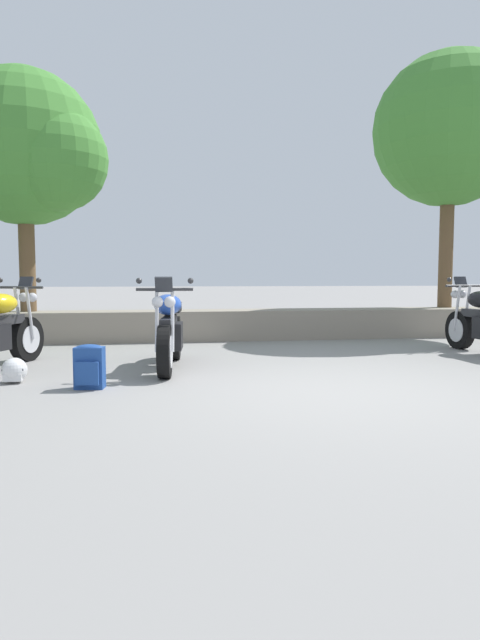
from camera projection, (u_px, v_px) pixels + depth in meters
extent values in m
plane|color=gray|center=(329.00, 391.00, 5.67)|extent=(120.00, 120.00, 0.00)
cube|color=gray|center=(250.00, 324.00, 10.37)|extent=(36.00, 0.80, 0.55)
cylinder|color=black|center=(27.00, 339.00, 7.64)|extent=(0.37, 0.63, 0.62)
cylinder|color=silver|center=(27.00, 339.00, 7.64)|extent=(0.30, 0.42, 0.38)
ellipsoid|color=yellow|center=(1.00, 304.00, 7.10)|extent=(0.51, 0.61, 0.26)
cylinder|color=#2D2D30|center=(21.00, 287.00, 7.51)|extent=(0.62, 0.29, 0.04)
sphere|color=silver|center=(24.00, 297.00, 7.67)|extent=(0.13, 0.13, 0.13)
sphere|color=silver|center=(32.00, 297.00, 7.63)|extent=(0.13, 0.13, 0.13)
cube|color=#26282D|center=(26.00, 283.00, 7.60)|extent=(0.22, 0.16, 0.18)
cylinder|color=silver|center=(18.00, 313.00, 7.59)|extent=(0.10, 0.17, 0.73)
cylinder|color=silver|center=(30.00, 314.00, 7.55)|extent=(0.10, 0.17, 0.73)
sphere|color=#2D2D30|center=(0.00, 280.00, 7.53)|extent=(0.07, 0.07, 0.07)
sphere|color=#2D2D30|center=(39.00, 280.00, 7.39)|extent=(0.07, 0.07, 0.07)
cylinder|color=black|center=(165.00, 352.00, 6.35)|extent=(0.20, 0.63, 0.62)
cylinder|color=black|center=(173.00, 338.00, 7.78)|extent=(0.24, 0.63, 0.62)
cylinder|color=silver|center=(165.00, 352.00, 6.35)|extent=(0.20, 0.40, 0.38)
cube|color=black|center=(170.00, 336.00, 7.10)|extent=(0.37, 0.51, 0.34)
cube|color=#2D2D30|center=(169.00, 321.00, 6.99)|extent=(0.25, 1.11, 0.12)
ellipsoid|color=#2347A8|center=(168.00, 305.00, 6.82)|extent=(0.39, 0.55, 0.26)
cube|color=black|center=(171.00, 307.00, 7.30)|extent=(0.32, 0.58, 0.12)
ellipsoid|color=#2347A8|center=(172.00, 303.00, 7.60)|extent=(0.25, 0.30, 0.16)
cylinder|color=#2D2D30|center=(165.00, 289.00, 6.37)|extent=(0.66, 0.10, 0.04)
sphere|color=silver|center=(170.00, 302.00, 6.24)|extent=(0.13, 0.13, 0.13)
sphere|color=silver|center=(158.00, 302.00, 6.24)|extent=(0.13, 0.13, 0.13)
cube|color=#26282D|center=(164.00, 284.00, 6.26)|extent=(0.21, 0.11, 0.18)
cylinder|color=silver|center=(160.00, 336.00, 7.53)|extent=(0.15, 0.39, 0.11)
cylinder|color=silver|center=(172.00, 320.00, 6.36)|extent=(0.06, 0.17, 0.73)
cylinder|color=silver|center=(157.00, 321.00, 6.35)|extent=(0.06, 0.17, 0.73)
sphere|color=#2D2D30|center=(191.00, 281.00, 6.42)|extent=(0.07, 0.07, 0.07)
sphere|color=#2D2D30|center=(139.00, 281.00, 6.38)|extent=(0.07, 0.07, 0.07)
cylinder|color=black|center=(460.00, 330.00, 8.93)|extent=(0.18, 0.63, 0.62)
cylinder|color=silver|center=(460.00, 330.00, 8.93)|extent=(0.18, 0.39, 0.38)
cylinder|color=#2D2D30|center=(464.00, 286.00, 8.79)|extent=(0.66, 0.08, 0.04)
sphere|color=silver|center=(455.00, 294.00, 8.92)|extent=(0.13, 0.13, 0.13)
sphere|color=silver|center=(463.00, 294.00, 8.95)|extent=(0.13, 0.13, 0.13)
cube|color=#26282D|center=(461.00, 282.00, 8.88)|extent=(0.21, 0.11, 0.18)
cylinder|color=silver|center=(457.00, 308.00, 8.84)|extent=(0.05, 0.17, 0.73)
cylinder|color=silver|center=(467.00, 308.00, 8.88)|extent=(0.05, 0.17, 0.73)
sphere|color=#2D2D30|center=(449.00, 280.00, 8.68)|extent=(0.07, 0.07, 0.07)
cube|color=navy|center=(90.00, 368.00, 5.77)|extent=(0.32, 0.22, 0.44)
cube|color=navy|center=(87.00, 373.00, 5.66)|extent=(0.24, 0.08, 0.24)
ellipsoid|color=navy|center=(89.00, 348.00, 5.76)|extent=(0.31, 0.21, 0.08)
cube|color=#10244B|center=(100.00, 364.00, 5.88)|extent=(0.05, 0.04, 0.37)
cube|color=#10244B|center=(84.00, 364.00, 5.87)|extent=(0.05, 0.04, 0.37)
sphere|color=silver|center=(14.00, 370.00, 6.09)|extent=(0.28, 0.28, 0.28)
ellipsoid|color=black|center=(12.00, 370.00, 6.02)|extent=(0.23, 0.06, 0.12)
cube|color=silver|center=(13.00, 378.00, 6.02)|extent=(0.20, 0.08, 0.08)
cylinder|color=brown|center=(27.00, 259.00, 9.85)|extent=(0.28, 0.28, 1.88)
sphere|color=#428433|center=(24.00, 148.00, 9.69)|extent=(2.73, 2.73, 2.73)
sphere|color=#428433|center=(56.00, 160.00, 9.40)|extent=(1.77, 1.77, 1.77)
cylinder|color=brown|center=(446.00, 248.00, 11.15)|extent=(0.28, 0.28, 2.42)
sphere|color=#428433|center=(450.00, 130.00, 10.96)|extent=(3.03, 3.03, 3.03)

